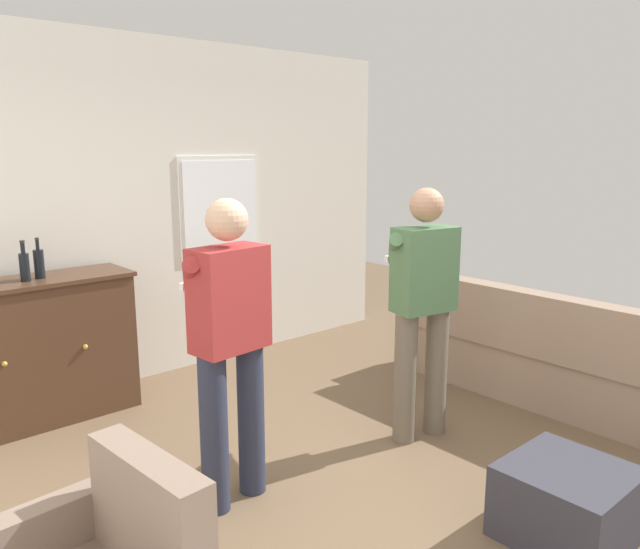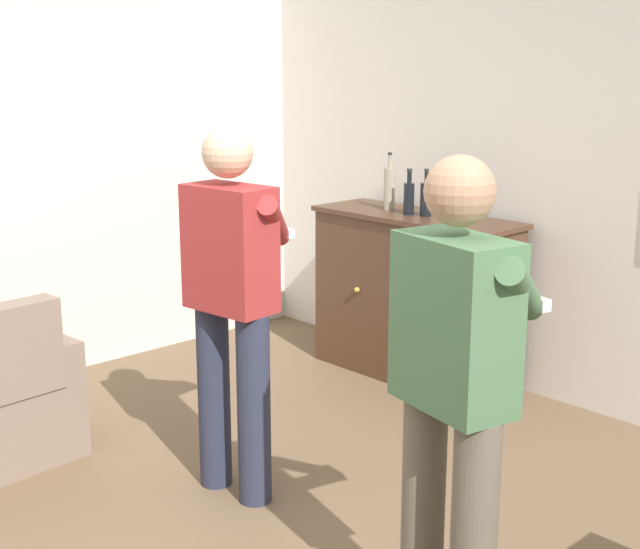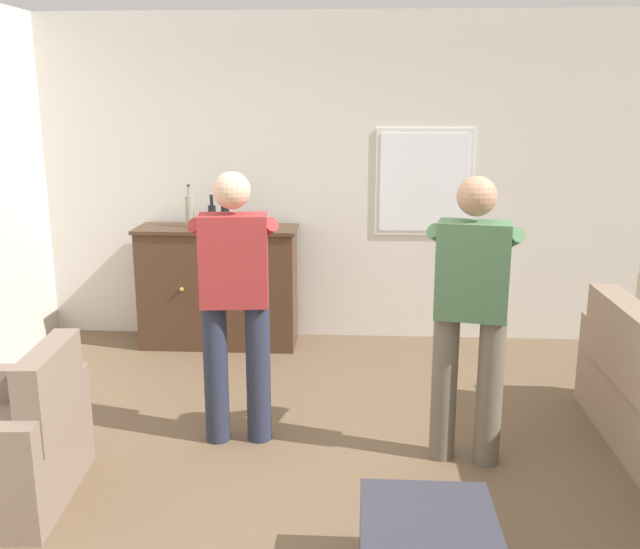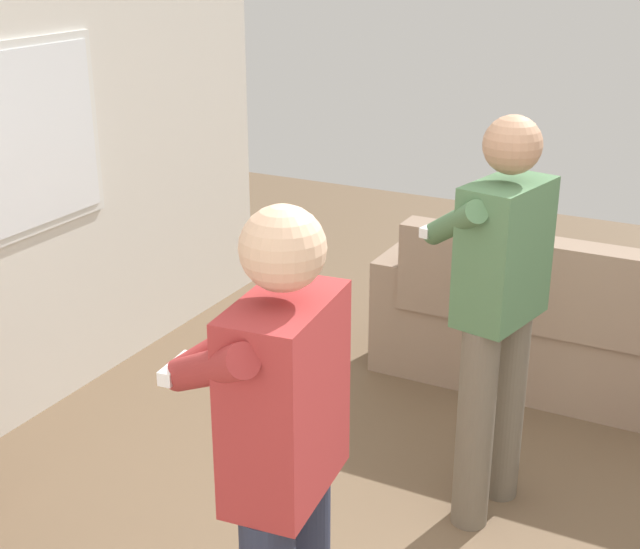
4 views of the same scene
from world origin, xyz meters
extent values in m
cube|color=silver|center=(0.72, 2.60, 1.39)|extent=(0.82, 0.02, 0.91)
cube|color=white|center=(0.72, 2.59, 1.39)|extent=(0.74, 0.03, 0.83)
cube|color=gray|center=(2.01, 0.07, 0.21)|extent=(0.55, 2.15, 0.42)
cube|color=gray|center=(1.81, 0.07, 0.65)|extent=(0.18, 2.15, 0.47)
cube|color=gray|center=(2.01, 1.22, 0.32)|extent=(0.55, 0.18, 0.64)
cube|color=#386BB7|center=(1.94, 0.07, 0.60)|extent=(0.20, 0.42, 0.36)
cube|color=#9E2D2D|center=(-0.57, 0.52, 1.16)|extent=(0.42, 0.26, 0.55)
sphere|color=#D8AD8C|center=(-0.57, 0.52, 1.57)|extent=(0.22, 0.22, 0.22)
cylinder|color=#9E2D2D|center=(-0.70, 0.67, 1.27)|extent=(0.30, 0.42, 0.29)
cylinder|color=#9E2D2D|center=(-0.47, 0.69, 1.27)|extent=(0.36, 0.39, 0.29)
cube|color=white|center=(-0.60, 0.84, 1.18)|extent=(0.15, 0.06, 0.04)
cylinder|color=#6B6051|center=(0.68, 0.37, 0.44)|extent=(0.15, 0.15, 0.88)
cylinder|color=#6B6051|center=(0.94, 0.31, 0.44)|extent=(0.15, 0.15, 0.88)
cube|color=#4C754C|center=(0.81, 0.34, 1.16)|extent=(0.44, 0.30, 0.55)
sphere|color=tan|center=(0.81, 0.34, 1.57)|extent=(0.22, 0.22, 0.22)
cylinder|color=#4C754C|center=(0.73, 0.52, 1.27)|extent=(0.38, 0.36, 0.29)
cylinder|color=#4C754C|center=(0.96, 0.47, 1.27)|extent=(0.26, 0.44, 0.29)
cube|color=white|center=(0.88, 0.65, 1.18)|extent=(0.16, 0.07, 0.04)
camera|label=1|loc=(-2.31, -2.15, 1.94)|focal=35.00mm
camera|label=2|loc=(2.46, -1.79, 1.96)|focal=50.00mm
camera|label=3|loc=(0.18, -3.56, 2.08)|focal=40.00mm
camera|label=4|loc=(-2.35, -0.51, 2.29)|focal=50.00mm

